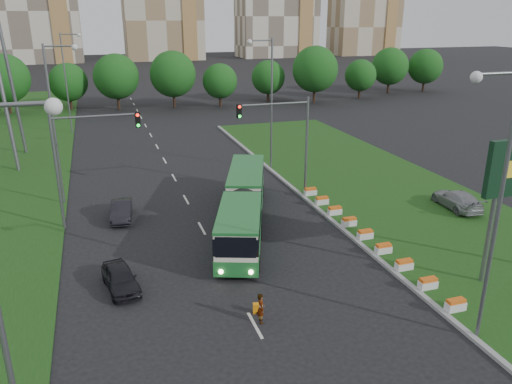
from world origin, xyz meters
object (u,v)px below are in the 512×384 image
object	(u,v)px
articulated_bus	(240,205)
car_median	(457,199)
traffic_mast_median	(288,132)
shopping_trolley	(256,308)
car_left_near	(120,278)
traffic_mast_left	(80,151)
pedestrian	(261,308)
car_left_far	(121,210)

from	to	relation	value
articulated_bus	car_median	xyz separation A→B (m)	(16.36, -1.99, -0.77)
traffic_mast_median	shopping_trolley	world-z (taller)	traffic_mast_median
car_median	car_left_near	bearing A→B (deg)	14.09
shopping_trolley	traffic_mast_left	bearing A→B (deg)	132.90
traffic_mast_median	car_median	distance (m)	13.69
traffic_mast_left	pedestrian	world-z (taller)	traffic_mast_left
car_median	car_left_far	bearing A→B (deg)	-9.20
articulated_bus	pedestrian	world-z (taller)	articulated_bus
traffic_mast_left	shopping_trolley	world-z (taller)	traffic_mast_left
traffic_mast_median	car_left_far	distance (m)	13.73
articulated_bus	car_left_far	distance (m)	8.72
car_left_near	shopping_trolley	distance (m)	7.59
articulated_bus	car_left_near	distance (m)	10.48
articulated_bus	shopping_trolley	world-z (taller)	articulated_bus
car_left_near	shopping_trolley	world-z (taller)	car_left_near
car_left_near	car_left_far	xyz separation A→B (m)	(0.68, 10.06, 0.02)
articulated_bus	car_left_far	bearing A→B (deg)	172.86
traffic_mast_median	car_left_far	xyz separation A→B (m)	(-12.89, -0.54, -4.69)
traffic_mast_median	traffic_mast_left	world-z (taller)	same
articulated_bus	shopping_trolley	bearing A→B (deg)	-82.42
car_median	pedestrian	distance (m)	20.87
articulated_bus	car_median	distance (m)	16.50
articulated_bus	shopping_trolley	distance (m)	10.88
traffic_mast_median	car_left_near	bearing A→B (deg)	-141.99
traffic_mast_left	car_left_near	bearing A→B (deg)	-80.63
articulated_bus	car_median	bearing A→B (deg)	12.68
car_left_near	car_median	distance (m)	25.13
articulated_bus	traffic_mast_left	bearing A→B (deg)	-179.38
traffic_mast_left	car_left_near	xyz separation A→B (m)	(1.59, -9.61, -4.71)
articulated_bus	pedestrian	bearing A→B (deg)	-81.71
car_median	shopping_trolley	bearing A→B (deg)	29.25
pedestrian	traffic_mast_median	bearing A→B (deg)	-19.52
car_left_near	traffic_mast_median	bearing A→B (deg)	28.31
traffic_mast_left	traffic_mast_median	bearing A→B (deg)	3.77
articulated_bus	car_left_far	size ratio (longest dim) A/B	3.98
car_median	traffic_mast_left	bearing A→B (deg)	-7.11
car_median	traffic_mast_median	bearing A→B (deg)	-25.31
shopping_trolley	pedestrian	bearing A→B (deg)	-77.96
traffic_mast_left	articulated_bus	xyz separation A→B (m)	(10.01, -3.44, -3.75)
car_left_far	car_left_near	bearing A→B (deg)	-87.82
traffic_mast_left	car_left_near	world-z (taller)	traffic_mast_left
traffic_mast_median	traffic_mast_left	size ratio (longest dim) A/B	1.00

